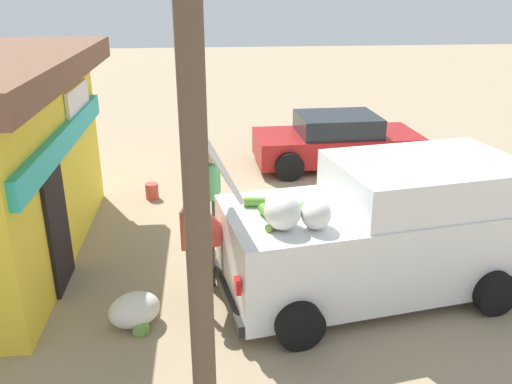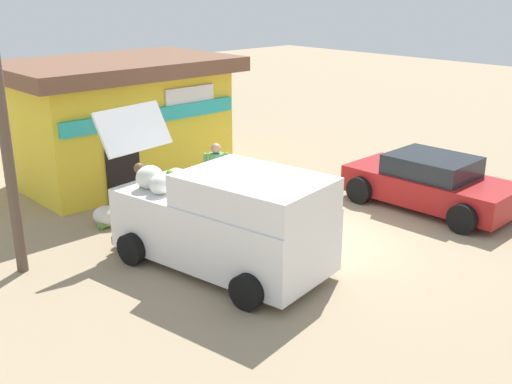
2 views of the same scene
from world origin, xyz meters
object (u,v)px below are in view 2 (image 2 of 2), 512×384
object	(u,v)px
paint_bucket	(251,176)
storefront_bar	(120,118)
delivery_van	(226,220)
vendor_standing	(216,173)
unloaded_banana_pile	(108,217)
parked_sedan	(430,183)
customer_bending	(155,190)

from	to	relation	value
paint_bucket	storefront_bar	bearing A→B (deg)	132.32
delivery_van	vendor_standing	distance (m)	2.91
unloaded_banana_pile	delivery_van	bearing A→B (deg)	-80.74
parked_sedan	unloaded_banana_pile	size ratio (longest dim) A/B	4.32
delivery_van	paint_bucket	size ratio (longest dim) A/B	14.65
delivery_van	parked_sedan	distance (m)	5.70
customer_bending	parked_sedan	bearing A→B (deg)	-29.77
delivery_van	unloaded_banana_pile	xyz separation A→B (m)	(-0.55, 3.37, -0.75)
customer_bending	paint_bucket	bearing A→B (deg)	16.59
storefront_bar	parked_sedan	world-z (taller)	storefront_bar
delivery_van	vendor_standing	size ratio (longest dim) A/B	2.87
delivery_van	unloaded_banana_pile	size ratio (longest dim) A/B	5.17
storefront_bar	vendor_standing	world-z (taller)	storefront_bar
delivery_van	parked_sedan	world-z (taller)	delivery_van
customer_bending	paint_bucket	distance (m)	4.03
delivery_van	customer_bending	distance (m)	2.41
storefront_bar	vendor_standing	distance (m)	3.82
parked_sedan	paint_bucket	distance (m)	4.69
parked_sedan	vendor_standing	bearing A→B (deg)	141.33
delivery_van	paint_bucket	distance (m)	5.29
delivery_van	customer_bending	world-z (taller)	delivery_van
delivery_van	unloaded_banana_pile	distance (m)	3.50
vendor_standing	customer_bending	distance (m)	1.65
vendor_standing	paint_bucket	distance (m)	2.57
parked_sedan	vendor_standing	world-z (taller)	vendor_standing
vendor_standing	customer_bending	xyz separation A→B (m)	(-1.65, 0.05, -0.04)
customer_bending	storefront_bar	bearing A→B (deg)	68.57
customer_bending	paint_bucket	size ratio (longest dim) A/B	4.65
storefront_bar	unloaded_banana_pile	world-z (taller)	storefront_bar
storefront_bar	paint_bucket	bearing A→B (deg)	-47.68
parked_sedan	vendor_standing	distance (m)	5.04
vendor_standing	unloaded_banana_pile	world-z (taller)	vendor_standing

